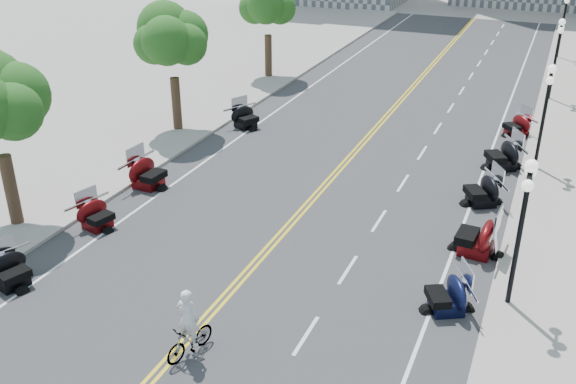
% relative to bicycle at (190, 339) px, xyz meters
% --- Properties ---
extents(ground, '(160.00, 160.00, 0.00)m').
position_rel_bicycle_xyz_m(ground, '(-0.45, 2.10, -0.53)').
color(ground, gray).
extents(road, '(16.00, 90.00, 0.01)m').
position_rel_bicycle_xyz_m(road, '(-0.45, 12.10, -0.52)').
color(road, '#333335').
rests_on(road, ground).
extents(centerline_yellow_a, '(0.12, 90.00, 0.00)m').
position_rel_bicycle_xyz_m(centerline_yellow_a, '(-0.57, 12.10, -0.52)').
color(centerline_yellow_a, yellow).
rests_on(centerline_yellow_a, road).
extents(centerline_yellow_b, '(0.12, 90.00, 0.00)m').
position_rel_bicycle_xyz_m(centerline_yellow_b, '(-0.33, 12.10, -0.52)').
color(centerline_yellow_b, yellow).
rests_on(centerline_yellow_b, road).
extents(edge_line_north, '(0.12, 90.00, 0.00)m').
position_rel_bicycle_xyz_m(edge_line_north, '(5.95, 12.10, -0.52)').
color(edge_line_north, white).
rests_on(edge_line_north, road).
extents(edge_line_south, '(0.12, 90.00, 0.00)m').
position_rel_bicycle_xyz_m(edge_line_south, '(-6.85, 12.10, -0.52)').
color(edge_line_south, white).
rests_on(edge_line_south, road).
extents(lane_dash_6, '(0.12, 2.00, 0.00)m').
position_rel_bicycle_xyz_m(lane_dash_6, '(2.75, 2.10, -0.52)').
color(lane_dash_6, white).
rests_on(lane_dash_6, road).
extents(lane_dash_7, '(0.12, 2.00, 0.00)m').
position_rel_bicycle_xyz_m(lane_dash_7, '(2.75, 6.10, -0.52)').
color(lane_dash_7, white).
rests_on(lane_dash_7, road).
extents(lane_dash_8, '(0.12, 2.00, 0.00)m').
position_rel_bicycle_xyz_m(lane_dash_8, '(2.75, 10.10, -0.52)').
color(lane_dash_8, white).
rests_on(lane_dash_8, road).
extents(lane_dash_9, '(0.12, 2.00, 0.00)m').
position_rel_bicycle_xyz_m(lane_dash_9, '(2.75, 14.10, -0.52)').
color(lane_dash_9, white).
rests_on(lane_dash_9, road).
extents(lane_dash_10, '(0.12, 2.00, 0.00)m').
position_rel_bicycle_xyz_m(lane_dash_10, '(2.75, 18.10, -0.52)').
color(lane_dash_10, white).
rests_on(lane_dash_10, road).
extents(lane_dash_11, '(0.12, 2.00, 0.00)m').
position_rel_bicycle_xyz_m(lane_dash_11, '(2.75, 22.10, -0.52)').
color(lane_dash_11, white).
rests_on(lane_dash_11, road).
extents(lane_dash_12, '(0.12, 2.00, 0.00)m').
position_rel_bicycle_xyz_m(lane_dash_12, '(2.75, 26.10, -0.52)').
color(lane_dash_12, white).
rests_on(lane_dash_12, road).
extents(lane_dash_13, '(0.12, 2.00, 0.00)m').
position_rel_bicycle_xyz_m(lane_dash_13, '(2.75, 30.10, -0.52)').
color(lane_dash_13, white).
rests_on(lane_dash_13, road).
extents(lane_dash_14, '(0.12, 2.00, 0.00)m').
position_rel_bicycle_xyz_m(lane_dash_14, '(2.75, 34.10, -0.52)').
color(lane_dash_14, white).
rests_on(lane_dash_14, road).
extents(lane_dash_15, '(0.12, 2.00, 0.00)m').
position_rel_bicycle_xyz_m(lane_dash_15, '(2.75, 38.10, -0.52)').
color(lane_dash_15, white).
rests_on(lane_dash_15, road).
extents(lane_dash_16, '(0.12, 2.00, 0.00)m').
position_rel_bicycle_xyz_m(lane_dash_16, '(2.75, 42.10, -0.52)').
color(lane_dash_16, white).
rests_on(lane_dash_16, road).
extents(lane_dash_17, '(0.12, 2.00, 0.00)m').
position_rel_bicycle_xyz_m(lane_dash_17, '(2.75, 46.10, -0.52)').
color(lane_dash_17, white).
rests_on(lane_dash_17, road).
extents(lane_dash_18, '(0.12, 2.00, 0.00)m').
position_rel_bicycle_xyz_m(lane_dash_18, '(2.75, 50.10, -0.52)').
color(lane_dash_18, white).
rests_on(lane_dash_18, road).
extents(lane_dash_19, '(0.12, 2.00, 0.00)m').
position_rel_bicycle_xyz_m(lane_dash_19, '(2.75, 54.10, -0.52)').
color(lane_dash_19, white).
rests_on(lane_dash_19, road).
extents(sidewalk_north, '(5.00, 90.00, 0.15)m').
position_rel_bicycle_xyz_m(sidewalk_north, '(10.05, 12.10, -0.45)').
color(sidewalk_north, '#9E9991').
rests_on(sidewalk_north, ground).
extents(sidewalk_south, '(5.00, 90.00, 0.15)m').
position_rel_bicycle_xyz_m(sidewalk_south, '(-10.95, 12.10, -0.45)').
color(sidewalk_south, '#9E9991').
rests_on(sidewalk_south, ground).
extents(street_lamp_2, '(0.50, 1.20, 4.90)m').
position_rel_bicycle_xyz_m(street_lamp_2, '(8.15, 6.10, 2.07)').
color(street_lamp_2, black).
rests_on(street_lamp_2, sidewalk_north).
extents(street_lamp_3, '(0.50, 1.20, 4.90)m').
position_rel_bicycle_xyz_m(street_lamp_3, '(8.15, 18.10, 2.07)').
color(street_lamp_3, black).
rests_on(street_lamp_3, sidewalk_north).
extents(street_lamp_4, '(0.50, 1.20, 4.90)m').
position_rel_bicycle_xyz_m(street_lamp_4, '(8.15, 30.10, 2.07)').
color(street_lamp_4, black).
rests_on(street_lamp_4, sidewalk_north).
extents(street_lamp_5, '(0.50, 1.20, 4.90)m').
position_rel_bicycle_xyz_m(street_lamp_5, '(8.15, 42.10, 2.07)').
color(street_lamp_5, black).
rests_on(street_lamp_5, sidewalk_north).
extents(tree_3, '(4.80, 4.80, 9.20)m').
position_rel_bicycle_xyz_m(tree_3, '(-10.45, 16.10, 4.22)').
color(tree_3, '#235619').
rests_on(tree_3, sidewalk_south).
extents(tree_4, '(4.80, 4.80, 9.20)m').
position_rel_bicycle_xyz_m(tree_4, '(-10.45, 28.10, 4.22)').
color(tree_4, '#235619').
rests_on(tree_4, sidewalk_south).
extents(motorcycle_n_6, '(2.58, 2.58, 1.33)m').
position_rel_bicycle_xyz_m(motorcycle_n_6, '(6.38, 5.04, 0.14)').
color(motorcycle_n_6, black).
rests_on(motorcycle_n_6, road).
extents(motorcycle_n_7, '(2.38, 2.38, 1.56)m').
position_rel_bicycle_xyz_m(motorcycle_n_7, '(6.70, 9.04, 0.25)').
color(motorcycle_n_7, '#590A0C').
rests_on(motorcycle_n_7, road).
extents(motorcycle_n_8, '(2.78, 2.78, 1.42)m').
position_rel_bicycle_xyz_m(motorcycle_n_8, '(6.32, 13.28, 0.18)').
color(motorcycle_n_8, black).
rests_on(motorcycle_n_8, road).
extents(motorcycle_n_9, '(2.98, 2.98, 1.53)m').
position_rel_bicycle_xyz_m(motorcycle_n_9, '(6.66, 17.62, 0.24)').
color(motorcycle_n_9, black).
rests_on(motorcycle_n_9, road).
extents(motorcycle_n_10, '(2.57, 2.57, 1.28)m').
position_rel_bicycle_xyz_m(motorcycle_n_10, '(6.85, 22.63, 0.11)').
color(motorcycle_n_10, '#590A0C').
rests_on(motorcycle_n_10, road).
extents(motorcycle_s_5, '(2.34, 2.34, 1.30)m').
position_rel_bicycle_xyz_m(motorcycle_s_5, '(-7.41, 0.71, 0.12)').
color(motorcycle_s_5, black).
rests_on(motorcycle_s_5, road).
extents(motorcycle_s_6, '(2.18, 2.18, 1.26)m').
position_rel_bicycle_xyz_m(motorcycle_s_6, '(-7.36, 5.17, 0.10)').
color(motorcycle_s_6, '#590A0C').
rests_on(motorcycle_s_6, road).
extents(motorcycle_s_7, '(2.29, 2.29, 1.49)m').
position_rel_bicycle_xyz_m(motorcycle_s_7, '(-7.71, 9.21, 0.22)').
color(motorcycle_s_7, '#590A0C').
rests_on(motorcycle_s_7, road).
extents(motorcycle_s_9, '(2.59, 2.59, 1.35)m').
position_rel_bicycle_xyz_m(motorcycle_s_9, '(-7.23, 18.01, 0.15)').
color(motorcycle_s_9, black).
rests_on(motorcycle_s_9, road).
extents(bicycle, '(0.95, 1.82, 1.05)m').
position_rel_bicycle_xyz_m(bicycle, '(0.00, 0.00, 0.00)').
color(bicycle, '#A51414').
rests_on(bicycle, road).
extents(cyclist_rider, '(0.68, 0.45, 1.87)m').
position_rel_bicycle_xyz_m(cyclist_rider, '(0.00, 0.00, 1.46)').
color(cyclist_rider, white).
rests_on(cyclist_rider, bicycle).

